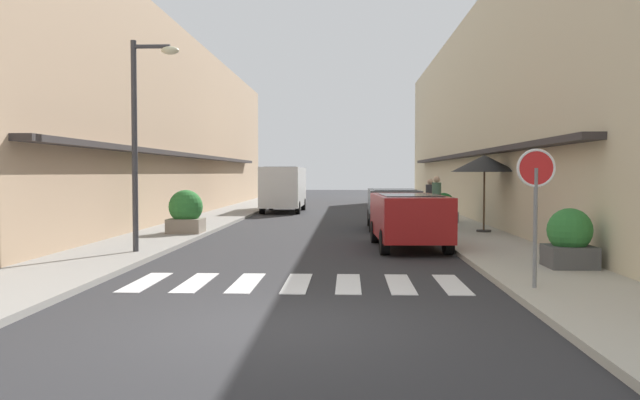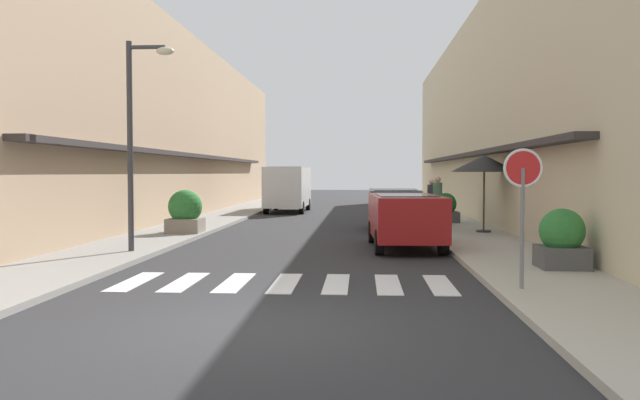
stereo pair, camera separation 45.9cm
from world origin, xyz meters
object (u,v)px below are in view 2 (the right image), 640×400
object	(u,v)px
pedestrian_walking_near	(432,200)
planter_midblock	(185,212)
planter_far	(445,209)
pedestrian_walking_far	(438,199)
round_street_sign	(523,182)
street_lamp	(138,123)
parked_car_mid	(394,204)
planter_corner	(562,240)
parked_car_near	(405,215)
cafe_umbrella	(484,164)
delivery_van	(288,185)

from	to	relation	value
pedestrian_walking_near	planter_midblock	bearing A→B (deg)	157.96
planter_far	pedestrian_walking_far	size ratio (longest dim) A/B	0.63
round_street_sign	street_lamp	world-z (taller)	street_lamp
parked_car_mid	street_lamp	xyz separation A→B (m)	(-6.68, -8.03, 2.37)
pedestrian_walking_near	parked_car_mid	bearing A→B (deg)	177.80
planter_corner	planter_far	xyz separation A→B (m)	(-0.77, 12.36, -0.06)
parked_car_near	cafe_umbrella	world-z (taller)	cafe_umbrella
planter_midblock	delivery_van	bearing A→B (deg)	82.03
cafe_umbrella	pedestrian_walking_far	xyz separation A→B (m)	(-1.19, 2.66, -1.26)
parked_car_near	cafe_umbrella	xyz separation A→B (m)	(2.81, 3.86, 1.43)
planter_midblock	pedestrian_walking_far	xyz separation A→B (m)	(8.51, 3.41, 0.30)
parked_car_near	round_street_sign	xyz separation A→B (m)	(1.49, -6.68, 0.98)
delivery_van	planter_far	size ratio (longest dim) A/B	4.70
parked_car_near	round_street_sign	distance (m)	6.91
parked_car_mid	parked_car_near	bearing A→B (deg)	-90.00
cafe_umbrella	pedestrian_walking_far	size ratio (longest dim) A/B	1.39
parked_car_near	street_lamp	size ratio (longest dim) A/B	0.86
street_lamp	pedestrian_walking_far	distance (m)	12.05
planter_corner	pedestrian_walking_far	bearing A→B (deg)	96.69
delivery_van	planter_midblock	distance (m)	13.44
parked_car_near	delivery_van	size ratio (longest dim) A/B	0.82
pedestrian_walking_near	planter_corner	bearing A→B (deg)	-135.61
pedestrian_walking_near	pedestrian_walking_far	bearing A→B (deg)	-139.26
parked_car_mid	delivery_van	bearing A→B (deg)	116.03
cafe_umbrella	planter_far	xyz separation A→B (m)	(-0.70, 4.26, -1.71)
round_street_sign	cafe_umbrella	size ratio (longest dim) A/B	0.93
delivery_van	planter_corner	distance (m)	22.11
parked_car_mid	planter_midblock	distance (m)	7.52
planter_midblock	pedestrian_walking_near	xyz separation A→B (m)	(8.45, 4.83, 0.23)
planter_corner	pedestrian_walking_far	xyz separation A→B (m)	(-1.26, 10.75, 0.39)
delivery_van	round_street_sign	world-z (taller)	round_street_sign
delivery_van	cafe_umbrella	distance (m)	14.82
delivery_van	pedestrian_walking_near	xyz separation A→B (m)	(6.59, -8.46, -0.39)
cafe_umbrella	pedestrian_walking_far	world-z (taller)	cafe_umbrella
street_lamp	pedestrian_walking_near	world-z (taller)	street_lamp
street_lamp	parked_car_mid	bearing A→B (deg)	50.24
parked_car_mid	planter_corner	distance (m)	10.74
street_lamp	pedestrian_walking_far	bearing A→B (deg)	45.48
cafe_umbrella	planter_far	distance (m)	4.64
planter_midblock	planter_far	bearing A→B (deg)	29.12
pedestrian_walking_far	planter_midblock	bearing A→B (deg)	50.26
parked_car_mid	pedestrian_walking_near	size ratio (longest dim) A/B	2.39
round_street_sign	planter_far	world-z (taller)	round_street_sign
planter_far	pedestrian_walking_near	distance (m)	0.70
parked_car_mid	cafe_umbrella	xyz separation A→B (m)	(2.81, -2.25, 1.43)
parked_car_near	parked_car_mid	distance (m)	6.11
parked_car_mid	pedestrian_walking_far	size ratio (longest dim) A/B	2.24
cafe_umbrella	pedestrian_walking_far	distance (m)	3.17
delivery_van	planter_corner	bearing A→B (deg)	-69.03
cafe_umbrella	pedestrian_walking_near	bearing A→B (deg)	107.09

